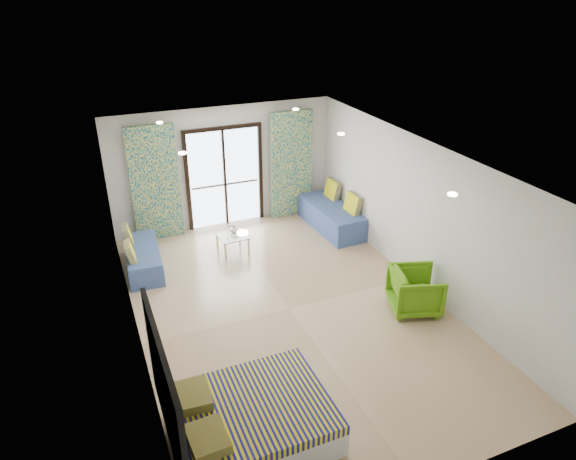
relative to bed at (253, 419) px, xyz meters
name	(u,v)px	position (x,y,z in m)	size (l,w,h in m)	color
floor	(289,308)	(1.48, 2.33, -0.27)	(5.00, 7.50, 0.01)	#9E7F5E
ceiling	(290,159)	(1.48, 2.33, 2.43)	(5.00, 7.50, 0.01)	silver
wall_back	(224,167)	(1.48, 6.08, 1.08)	(5.00, 0.01, 2.70)	silver
wall_front	(434,398)	(1.48, -1.42, 1.08)	(5.00, 0.01, 2.70)	silver
wall_left	(130,270)	(-1.02, 2.33, 1.08)	(0.01, 7.50, 2.70)	silver
wall_right	(419,214)	(3.98, 2.33, 1.08)	(0.01, 7.50, 2.70)	silver
balcony_door	(224,171)	(1.48, 6.05, 0.99)	(1.76, 0.08, 2.28)	black
balcony_rail	(225,184)	(1.48, 6.06, 0.68)	(1.52, 0.03, 0.04)	#595451
curtain_left	(155,184)	(-0.07, 5.90, 0.98)	(1.00, 0.10, 2.50)	beige
curtain_right	(291,165)	(3.03, 5.90, 0.98)	(1.00, 0.10, 2.50)	beige
downlight_a	(242,233)	(0.08, 0.33, 2.40)	(0.12, 0.12, 0.02)	#FFE0B2
downlight_b	(453,194)	(2.88, 0.33, 2.40)	(0.12, 0.12, 0.02)	#FFE0B2
downlight_c	(182,153)	(0.08, 3.33, 2.40)	(0.12, 0.12, 0.02)	#FFE0B2
downlight_d	(341,134)	(2.88, 3.33, 2.40)	(0.12, 0.12, 0.02)	#FFE0B2
downlight_e	(159,123)	(0.08, 5.33, 2.40)	(0.12, 0.12, 0.02)	#FFE0B2
downlight_f	(296,109)	(2.88, 5.33, 2.40)	(0.12, 0.12, 0.02)	#FFE0B2
headboard	(166,394)	(-0.98, 0.00, 0.78)	(0.06, 2.10, 1.50)	black
switch_plate	(147,329)	(-0.99, 1.25, 0.78)	(0.02, 0.10, 0.10)	silver
bed	(253,419)	(0.00, 0.00, 0.00)	(1.84, 1.50, 0.64)	silver
daybed_left	(142,258)	(-0.64, 4.67, -0.02)	(0.73, 1.65, 0.80)	#3A508A
daybed_right	(332,216)	(3.59, 4.88, 0.03)	(0.82, 1.96, 0.95)	#3A508A
coffee_table	(232,237)	(1.18, 4.65, 0.07)	(0.61, 0.61, 0.66)	silver
vase	(234,229)	(1.26, 4.73, 0.20)	(0.18, 0.19, 0.18)	white
armchair	(415,289)	(3.44, 1.49, 0.14)	(0.80, 0.75, 0.82)	#569613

